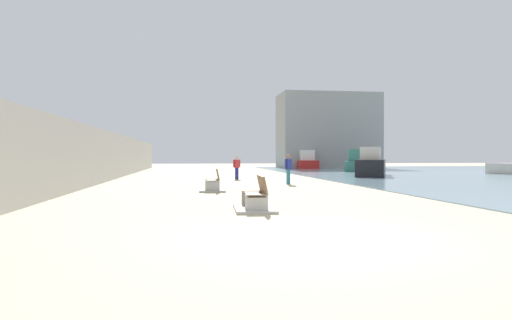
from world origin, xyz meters
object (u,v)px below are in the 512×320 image
at_px(boat_far_right, 305,162).
at_px(person_walking, 288,167).
at_px(boat_distant, 357,163).
at_px(bench_near, 255,202).
at_px(bench_far, 213,185).
at_px(person_standing, 237,166).
at_px(boat_far_left, 371,165).

bearing_deg(boat_far_right, person_walking, -106.17).
bearing_deg(boat_distant, bench_near, -116.04).
bearing_deg(bench_far, bench_near, -83.33).
height_order(person_standing, boat_far_right, boat_far_right).
bearing_deg(bench_near, boat_distant, 63.96).
height_order(boat_far_right, boat_far_left, boat_far_right).
bearing_deg(bench_near, boat_far_right, 73.55).
relative_size(bench_far, boat_far_left, 0.34).
relative_size(boat_far_left, boat_distant, 1.31).
height_order(bench_far, boat_distant, boat_distant).
distance_m(boat_far_right, boat_far_left, 20.06).
xyz_separation_m(bench_far, boat_far_right, (12.35, 31.97, 0.60)).
height_order(bench_near, boat_distant, boat_distant).
distance_m(person_standing, boat_distant, 17.54).
height_order(boat_far_right, boat_distant, boat_far_right).
bearing_deg(bench_far, person_walking, 42.32).
distance_m(bench_far, boat_far_left, 17.06).
distance_m(person_standing, boat_far_right, 25.09).
xyz_separation_m(bench_far, person_walking, (4.19, 3.81, 0.69)).
distance_m(boat_far_left, boat_distant, 9.64).
bearing_deg(boat_far_left, person_walking, -134.70).
bearing_deg(boat_far_right, boat_far_left, -90.42).
relative_size(boat_far_right, boat_far_left, 1.18).
distance_m(person_walking, boat_far_right, 29.32).
bearing_deg(person_walking, person_standing, 112.62).
bearing_deg(bench_far, boat_far_left, 44.31).
distance_m(bench_far, boat_far_right, 34.28).
xyz_separation_m(bench_near, boat_far_right, (11.52, 39.04, 0.60)).
distance_m(person_walking, boat_far_left, 11.40).
xyz_separation_m(person_standing, boat_far_left, (10.23, 2.79, -0.03)).
height_order(person_standing, boat_distant, boat_distant).
distance_m(bench_far, person_standing, 9.36).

